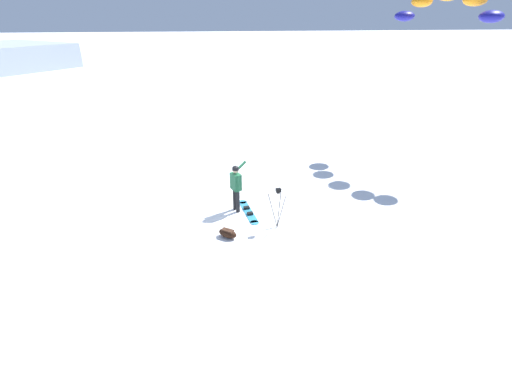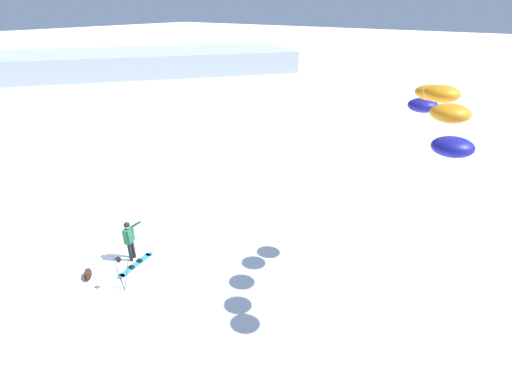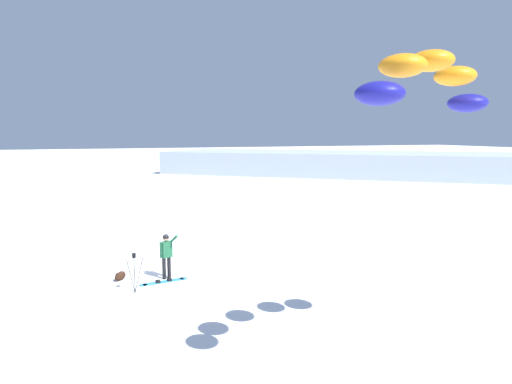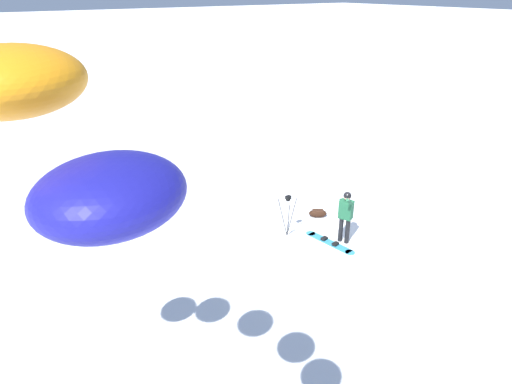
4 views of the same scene
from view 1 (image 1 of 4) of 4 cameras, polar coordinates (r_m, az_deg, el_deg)
The scene contains 6 objects.
ground_plane at distance 12.72m, azimuth -3.22°, elevation -3.29°, with size 300.00×300.00×0.00m, color white.
snowboarder at distance 12.38m, azimuth -3.18°, elevation 1.34°, with size 0.65×0.62×1.75m.
snowboard at distance 12.73m, azimuth -1.23°, elevation -3.11°, with size 1.82×0.52×0.10m.
traction_kite at distance 18.29m, azimuth 27.95°, elevation 24.68°, with size 4.71×2.68×1.22m.
gear_bag_large at distance 11.32m, azimuth -4.52°, elevation -6.54°, with size 0.59×0.67×0.28m.
camera_tripod at distance 11.41m, azimuth 3.51°, elevation -1.27°, with size 0.57×0.53×1.41m.
Camera 1 is at (-11.01, 0.91, 6.30)m, focal length 25.15 mm.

